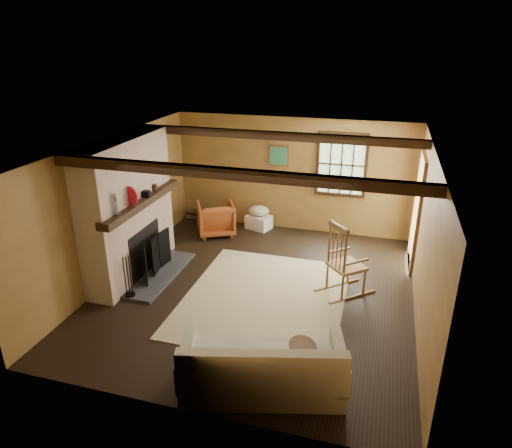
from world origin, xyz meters
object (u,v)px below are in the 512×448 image
(rocking_chair, at_px, (344,264))
(laundry_basket, at_px, (259,222))
(armchair, at_px, (216,218))
(sofa, at_px, (263,371))
(fireplace, at_px, (130,214))

(rocking_chair, xyz_separation_m, laundry_basket, (-2.05, 2.22, -0.37))
(armchair, bearing_deg, rocking_chair, 121.47)
(laundry_basket, bearing_deg, sofa, -73.76)
(fireplace, xyz_separation_m, armchair, (0.77, 2.01, -0.76))
(sofa, bearing_deg, laundry_basket, 91.85)
(fireplace, xyz_separation_m, rocking_chair, (3.61, 0.31, -0.58))
(sofa, distance_m, laundry_basket, 4.93)
(laundry_basket, bearing_deg, armchair, -146.94)
(rocking_chair, xyz_separation_m, armchair, (-2.84, 1.70, -0.18))
(rocking_chair, xyz_separation_m, sofa, (-0.67, -2.51, -0.25))
(rocking_chair, distance_m, armchair, 3.31)
(sofa, relative_size, armchair, 2.73)
(fireplace, distance_m, laundry_basket, 3.12)
(rocking_chair, height_order, armchair, rocking_chair)
(sofa, relative_size, laundry_basket, 4.13)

